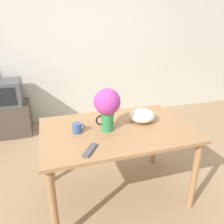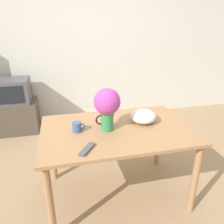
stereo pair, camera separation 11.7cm
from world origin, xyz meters
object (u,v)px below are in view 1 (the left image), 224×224
at_px(white_bowl, 142,115).
at_px(flower_vase, 107,105).
at_px(tv_set, 2,93).
at_px(coffee_mug, 77,128).

bearing_deg(white_bowl, flower_vase, -168.34).
relative_size(flower_vase, white_bowl, 1.56).
bearing_deg(tv_set, coffee_mug, -63.20).
relative_size(coffee_mug, white_bowl, 0.46).
bearing_deg(coffee_mug, tv_set, 116.80).
relative_size(flower_vase, coffee_mug, 3.41).
distance_m(flower_vase, coffee_mug, 0.33).
bearing_deg(coffee_mug, flower_vase, -5.63).
distance_m(white_bowl, tv_set, 2.27).
bearing_deg(flower_vase, white_bowl, 11.66).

